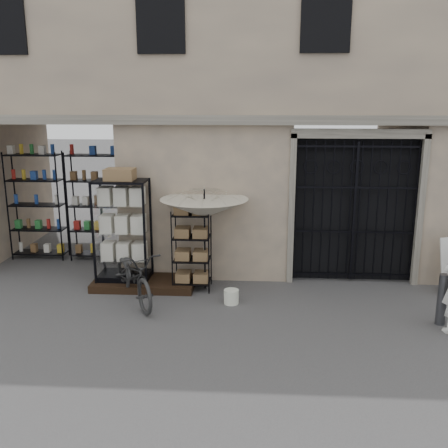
# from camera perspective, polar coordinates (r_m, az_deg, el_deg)

# --- Properties ---
(ground) EXTENTS (80.00, 80.00, 0.00)m
(ground) POSITION_cam_1_polar(r_m,az_deg,el_deg) (8.49, 4.91, -11.26)
(ground) COLOR #26262A
(ground) RESTS_ON ground
(main_building) EXTENTS (14.00, 4.00, 9.00)m
(main_building) POSITION_cam_1_polar(r_m,az_deg,el_deg) (11.72, 4.93, 18.24)
(main_building) COLOR tan
(main_building) RESTS_ON ground
(shop_recess) EXTENTS (3.00, 1.70, 3.00)m
(shop_recess) POSITION_cam_1_polar(r_m,az_deg,el_deg) (11.51, -18.28, 2.67)
(shop_recess) COLOR black
(shop_recess) RESTS_ON ground
(shop_shelving) EXTENTS (2.70, 0.50, 2.50)m
(shop_shelving) POSITION_cam_1_polar(r_m,az_deg,el_deg) (12.03, -17.55, 1.97)
(shop_shelving) COLOR black
(shop_shelving) RESTS_ON ground
(iron_gate) EXTENTS (2.50, 0.21, 3.00)m
(iron_gate) POSITION_cam_1_polar(r_m,az_deg,el_deg) (10.38, 14.51, 1.76)
(iron_gate) COLOR black
(iron_gate) RESTS_ON ground
(step_platform) EXTENTS (2.00, 0.90, 0.15)m
(step_platform) POSITION_cam_1_polar(r_m,az_deg,el_deg) (10.12, -9.09, -6.68)
(step_platform) COLOR black
(step_platform) RESTS_ON ground
(display_cabinet) EXTENTS (1.10, 0.80, 2.15)m
(display_cabinet) POSITION_cam_1_polar(r_m,az_deg,el_deg) (9.96, -11.49, -1.29)
(display_cabinet) COLOR black
(display_cabinet) RESTS_ON step_platform
(wire_rack) EXTENTS (0.80, 0.65, 1.60)m
(wire_rack) POSITION_cam_1_polar(r_m,az_deg,el_deg) (9.70, -3.69, -3.02)
(wire_rack) COLOR black
(wire_rack) RESTS_ON ground
(market_umbrella) EXTENTS (1.65, 1.68, 2.39)m
(market_umbrella) POSITION_cam_1_polar(r_m,az_deg,el_deg) (9.46, -2.26, 2.39)
(market_umbrella) COLOR black
(market_umbrella) RESTS_ON ground
(white_bucket) EXTENTS (0.35, 0.35, 0.26)m
(white_bucket) POSITION_cam_1_polar(r_m,az_deg,el_deg) (9.19, 0.84, -8.30)
(white_bucket) COLOR silver
(white_bucket) RESTS_ON ground
(bicycle) EXTENTS (1.10, 1.22, 1.93)m
(bicycle) POSITION_cam_1_polar(r_m,az_deg,el_deg) (9.47, -10.13, -8.69)
(bicycle) COLOR black
(bicycle) RESTS_ON ground
(steel_bollard) EXTENTS (0.18, 0.18, 0.87)m
(steel_bollard) POSITION_cam_1_polar(r_m,az_deg,el_deg) (9.02, 23.67, -7.91)
(steel_bollard) COLOR #47494E
(steel_bollard) RESTS_ON ground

